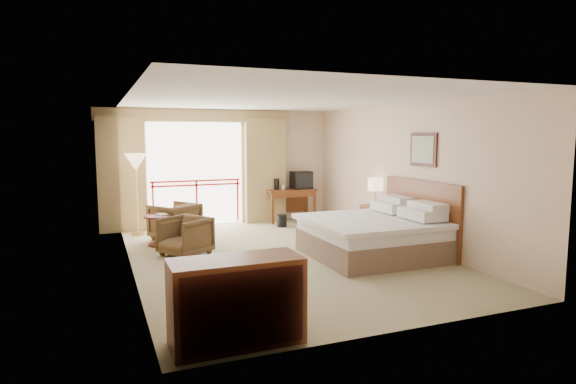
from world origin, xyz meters
name	(u,v)px	position (x,y,z in m)	size (l,w,h in m)	color
floor	(282,256)	(0.00, 0.00, 0.00)	(7.00, 7.00, 0.00)	gray
ceiling	(282,100)	(0.00, 0.00, 2.70)	(7.00, 7.00, 0.00)	white
wall_back	(229,167)	(0.00, 3.50, 1.35)	(5.00, 5.00, 0.00)	beige
wall_front	(402,208)	(0.00, -3.50, 1.35)	(5.00, 5.00, 0.00)	beige
wall_left	(129,185)	(-2.50, 0.00, 1.35)	(7.00, 7.00, 0.00)	beige
wall_right	(404,175)	(2.50, 0.00, 1.35)	(7.00, 7.00, 0.00)	beige
balcony_door	(196,174)	(-0.80, 3.48, 1.20)	(2.40, 2.40, 0.00)	white
balcony_railing	(197,191)	(-0.80, 3.46, 0.81)	(2.09, 0.03, 1.02)	red
curtain_left	(121,175)	(-2.45, 3.35, 1.25)	(1.00, 0.26, 2.50)	#987C4C
curtain_right	(265,171)	(0.85, 3.35, 1.25)	(1.00, 0.26, 2.50)	#987C4C
valance	(195,116)	(-0.80, 3.38, 2.55)	(4.40, 0.22, 0.28)	#987C4C
hvac_vent	(280,125)	(1.30, 3.47, 2.35)	(0.50, 0.04, 0.50)	silver
bed	(374,235)	(1.50, -0.60, 0.38)	(2.13, 2.06, 0.97)	brown
headboard	(420,216)	(2.46, -0.60, 0.65)	(0.06, 2.10, 1.30)	#5A2811
framed_art	(423,150)	(2.47, -0.60, 1.85)	(0.04, 0.72, 0.60)	black
nightstand	(376,221)	(2.39, 0.76, 0.33)	(0.46, 0.55, 0.66)	#5A2811
table_lamp	(375,185)	(2.39, 0.81, 1.08)	(0.31, 0.31, 0.55)	tan
phone	(378,205)	(2.34, 0.61, 0.70)	(0.19, 0.15, 0.08)	black
desk	(289,196)	(1.44, 3.23, 0.61)	(1.21, 0.58, 0.79)	#5A2811
tv	(301,180)	(1.74, 3.17, 1.00)	(0.48, 0.38, 0.44)	black
coffee_maker	(277,184)	(1.09, 3.18, 0.92)	(0.13, 0.13, 0.28)	black
cup	(283,188)	(1.24, 3.13, 0.84)	(0.07, 0.07, 0.11)	white
wastebasket	(282,221)	(0.98, 2.53, 0.14)	(0.22, 0.22, 0.28)	black
armchair_far	(175,239)	(-1.52, 2.08, 0.00)	(0.80, 0.82, 0.75)	#422F1B
armchair_near	(185,256)	(-1.57, 0.67, 0.00)	(0.74, 0.76, 0.69)	#422F1B
side_table	(158,225)	(-1.91, 1.63, 0.40)	(0.54, 0.54, 0.59)	black
book	(158,215)	(-1.91, 1.63, 0.59)	(0.17, 0.23, 0.02)	white
floor_lamp	(136,165)	(-2.19, 2.80, 1.48)	(0.44, 0.44, 1.72)	tan
dresser	(237,301)	(-1.71, -3.14, 0.44)	(1.33, 0.56, 0.88)	#5A2811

